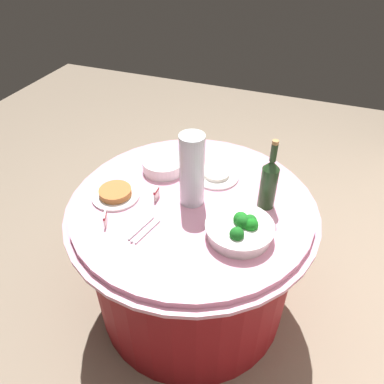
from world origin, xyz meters
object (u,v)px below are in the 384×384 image
serving_tongs (143,231)px  food_plate_peanuts (116,194)px  wine_bottle (269,182)px  label_placard_front (105,218)px  plate_stack (163,165)px  broccoli_bowl (240,229)px  decorative_fruit_vase (191,173)px  food_plate_rice (216,175)px  label_placard_mid (156,193)px

serving_tongs → food_plate_peanuts: 0.27m
wine_bottle → label_placard_front: size_ratio=6.11×
plate_stack → serving_tongs: bearing=13.4°
broccoli_bowl → plate_stack: size_ratio=1.33×
decorative_fruit_vase → food_plate_rice: decorative_fruit_vase is taller
plate_stack → label_placard_mid: plate_stack is taller
label_placard_mid → label_placard_front: bearing=-29.4°
plate_stack → decorative_fruit_vase: decorative_fruit_vase is taller
food_plate_rice → label_placard_front: label_placard_front is taller
broccoli_bowl → wine_bottle: size_ratio=0.83×
decorative_fruit_vase → label_placard_mid: bearing=-74.9°
wine_bottle → label_placard_front: wine_bottle is taller
decorative_fruit_vase → serving_tongs: decorative_fruit_vase is taller
food_plate_peanuts → wine_bottle: bearing=105.6°
label_placard_front → plate_stack: bearing=171.7°
food_plate_peanuts → plate_stack: bearing=156.7°
decorative_fruit_vase → serving_tongs: size_ratio=2.03×
broccoli_bowl → decorative_fruit_vase: 0.32m
food_plate_peanuts → label_placard_mid: bearing=107.0°
broccoli_bowl → wine_bottle: 0.25m
broccoli_bowl → food_plate_peanuts: bearing=-94.2°
broccoli_bowl → label_placard_mid: (-0.10, -0.42, -0.01)m
wine_bottle → food_plate_peanuts: size_ratio=1.53×
wine_bottle → decorative_fruit_vase: 0.34m
label_placard_front → food_plate_rice: bearing=145.3°
wine_bottle → decorative_fruit_vase: bearing=-74.9°
decorative_fruit_vase → food_plate_rice: 0.26m
serving_tongs → food_plate_peanuts: size_ratio=0.76×
plate_stack → label_placard_mid: 0.23m
food_plate_rice → serving_tongs: bearing=-19.4°
plate_stack → decorative_fruit_vase: bearing=50.9°
decorative_fruit_vase → serving_tongs: 0.32m
serving_tongs → food_plate_peanuts: food_plate_peanuts is taller
serving_tongs → label_placard_front: (0.01, -0.17, 0.03)m
wine_bottle → food_plate_rice: wine_bottle is taller
plate_stack → serving_tongs: (0.44, 0.10, -0.03)m
label_placard_front → serving_tongs: bearing=94.4°
decorative_fruit_vase → label_placard_front: (0.27, -0.28, -0.12)m
broccoli_bowl → serving_tongs: 0.40m
serving_tongs → label_placard_front: bearing=-85.6°
broccoli_bowl → plate_stack: bearing=-123.4°
food_plate_rice → decorative_fruit_vase: bearing=-13.8°
wine_bottle → label_placard_front: 0.71m
wine_bottle → food_plate_peanuts: 0.69m
broccoli_bowl → label_placard_mid: bearing=-103.4°
decorative_fruit_vase → broccoli_bowl: bearing=62.0°
serving_tongs → food_plate_rice: (-0.47, 0.17, 0.01)m
broccoli_bowl → wine_bottle: wine_bottle is taller
plate_stack → food_plate_rice: size_ratio=0.95×
label_placard_front → label_placard_mid: size_ratio=1.00×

